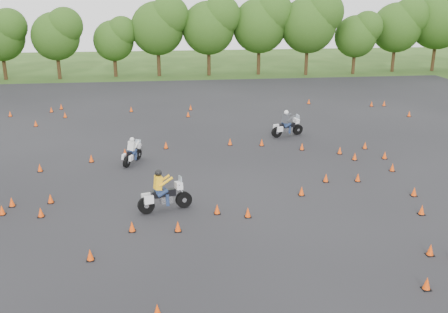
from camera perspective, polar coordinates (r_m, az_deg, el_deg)
name	(u,v)px	position (r m, az deg, el deg)	size (l,w,h in m)	color
ground	(234,206)	(24.19, 1.20, -5.63)	(140.00, 140.00, 0.00)	#2D5119
asphalt_pad	(220,165)	(29.73, -0.49, -1.00)	(62.00, 62.00, 0.00)	black
treeline	(214,41)	(57.18, -1.10, 13.11)	(87.23, 32.70, 11.09)	#294C15
traffic_cones	(223,163)	(29.38, -0.11, -0.77)	(36.48, 32.58, 0.45)	#FF4B0A
rider_grey	(287,123)	(35.92, 7.25, 3.84)	(2.51, 0.77, 1.94)	#3B3D42
rider_yellow	(165,191)	(23.40, -6.76, -3.92)	(2.60, 0.80, 2.01)	yellow
rider_white	(131,150)	(30.33, -10.53, 0.75)	(2.19, 0.67, 1.69)	silver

